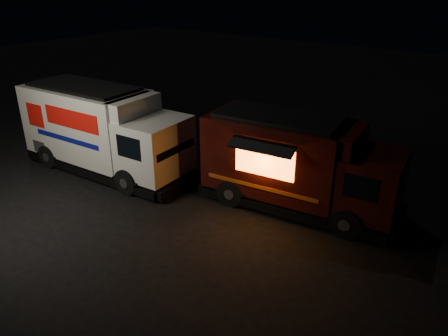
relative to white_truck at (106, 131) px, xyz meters
The scene contains 3 objects.
ground 4.29m from the white_truck, 18.84° to the right, with size 80.00×80.00×0.00m, color black.
white_truck is the anchor object (origin of this frame).
red_truck 8.17m from the white_truck, 13.98° to the left, with size 7.07×2.60×3.29m, color #360F09, non-canonical shape.
Camera 1 is at (10.30, -9.46, 7.75)m, focal length 35.00 mm.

